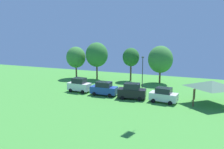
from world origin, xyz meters
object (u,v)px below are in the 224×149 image
parked_car_leftmost (79,85)px  treeline_tree_1 (97,55)px  light_post_0 (142,75)px  treeline_tree_0 (76,57)px  parked_car_second_from_left (104,89)px  treeline_tree_2 (131,57)px  treeline_tree_3 (160,59)px  park_pavilion (212,84)px  parked_car_third_from_left (132,91)px  parked_car_rightmost_in_row (164,95)px

parked_car_leftmost → treeline_tree_1: size_ratio=0.51×
parked_car_leftmost → light_post_0: size_ratio=0.62×
parked_car_leftmost → treeline_tree_0: 12.89m
parked_car_second_from_left → treeline_tree_1: (-6.75, 11.64, 4.34)m
light_post_0 → treeline_tree_1: bearing=141.2°
treeline_tree_1 → treeline_tree_2: size_ratio=1.15×
treeline_tree_3 → park_pavilion: bearing=-50.4°
parked_car_second_from_left → light_post_0: (6.27, 1.19, 2.61)m
parked_car_second_from_left → park_pavilion: (16.65, 1.10, 1.93)m
parked_car_leftmost → light_post_0: bearing=7.2°
light_post_0 → parked_car_second_from_left: bearing=-169.2°
parked_car_second_from_left → treeline_tree_0: treeline_tree_0 is taller
parked_car_third_from_left → treeline_tree_0: treeline_tree_0 is taller
parked_car_rightmost_in_row → treeline_tree_1: 21.09m
parked_car_leftmost → treeline_tree_1: 12.03m
treeline_tree_3 → treeline_tree_1: bearing=-175.4°
parked_car_third_from_left → light_post_0: size_ratio=0.68×
parked_car_leftmost → park_pavilion: size_ratio=0.69×
parked_car_second_from_left → treeline_tree_1: 14.14m
parked_car_rightmost_in_row → treeline_tree_3: 14.00m
parked_car_second_from_left → treeline_tree_1: size_ratio=0.55×
light_post_0 → treeline_tree_3: size_ratio=0.87×
parked_car_leftmost → treeline_tree_3: 17.55m
treeline_tree_0 → light_post_0: bearing=-28.7°
parked_car_third_from_left → light_post_0: 3.19m
parked_car_rightmost_in_row → treeline_tree_0: bearing=158.5°
parked_car_leftmost → parked_car_third_from_left: bearing=-1.1°
light_post_0 → treeline_tree_1: 16.78m
park_pavilion → light_post_0: (-10.38, 0.09, 0.68)m
parked_car_second_from_left → treeline_tree_0: (-11.65, 11.00, 3.64)m
parked_car_third_from_left → treeline_tree_3: bearing=74.0°
parked_car_rightmost_in_row → treeline_tree_2: treeline_tree_2 is taller
parked_car_rightmost_in_row → parked_car_leftmost: bearing=-177.2°
park_pavilion → treeline_tree_0: (-28.30, 9.90, 1.70)m
light_post_0 → treeline_tree_0: treeline_tree_0 is taller
parked_car_third_from_left → treeline_tree_2: treeline_tree_2 is taller
treeline_tree_0 → parked_car_third_from_left: bearing=-34.2°
treeline_tree_1 → parked_car_second_from_left: bearing=-59.9°
light_post_0 → treeline_tree_1: treeline_tree_1 is taller
parked_car_leftmost → parked_car_rightmost_in_row: (15.02, -0.92, -0.09)m
treeline_tree_1 → parked_car_third_from_left: bearing=-45.5°
treeline_tree_0 → treeline_tree_3: size_ratio=0.93×
park_pavilion → treeline_tree_2: treeline_tree_2 is taller
parked_car_rightmost_in_row → treeline_tree_1: (-16.76, 12.03, 4.36)m
light_post_0 → treeline_tree_0: size_ratio=0.93×
parked_car_second_from_left → treeline_tree_2: treeline_tree_2 is taller
park_pavilion → treeline_tree_2: (-15.95, 11.85, 2.03)m
treeline_tree_0 → treeline_tree_1: treeline_tree_1 is taller
parked_car_rightmost_in_row → treeline_tree_1: size_ratio=0.52×
treeline_tree_2 → treeline_tree_3: bearing=-1.8°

